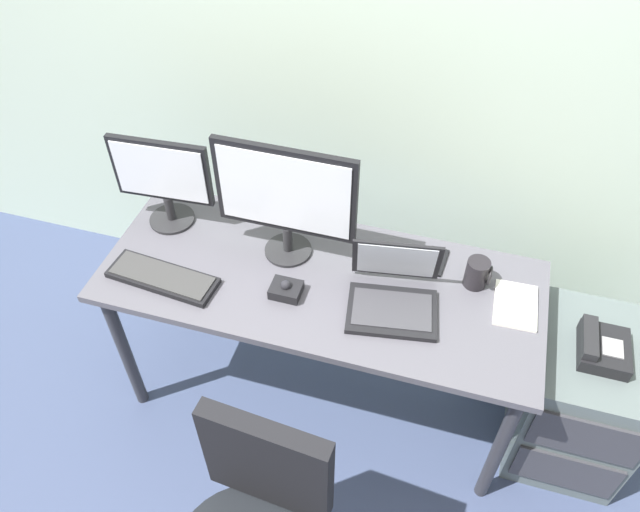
# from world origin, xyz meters

# --- Properties ---
(ground_plane) EXTENTS (8.00, 8.00, 0.00)m
(ground_plane) POSITION_xyz_m (0.00, 0.00, 0.00)
(ground_plane) COLOR #3B4767
(back_wall) EXTENTS (6.00, 0.10, 2.80)m
(back_wall) POSITION_xyz_m (0.00, 0.68, 1.40)
(back_wall) COLOR silver
(back_wall) RESTS_ON ground
(desk) EXTENTS (1.62, 0.66, 0.75)m
(desk) POSITION_xyz_m (0.00, 0.00, 0.67)
(desk) COLOR #504E57
(desk) RESTS_ON ground
(file_cabinet) EXTENTS (0.42, 0.53, 0.62)m
(file_cabinet) POSITION_xyz_m (1.03, 0.07, 0.31)
(file_cabinet) COLOR #545F5F
(file_cabinet) RESTS_ON ground
(desk_phone) EXTENTS (0.17, 0.20, 0.09)m
(desk_phone) POSITION_xyz_m (1.02, 0.05, 0.66)
(desk_phone) COLOR black
(desk_phone) RESTS_ON file_cabinet
(monitor_main) EXTENTS (0.52, 0.18, 0.48)m
(monitor_main) POSITION_xyz_m (-0.16, 0.10, 1.03)
(monitor_main) COLOR #262628
(monitor_main) RESTS_ON desk
(monitor_side) EXTENTS (0.39, 0.18, 0.38)m
(monitor_side) POSITION_xyz_m (-0.66, 0.14, 0.97)
(monitor_side) COLOR #262628
(monitor_side) RESTS_ON desk
(keyboard) EXTENTS (0.42, 0.17, 0.03)m
(keyboard) POSITION_xyz_m (-0.55, -0.17, 0.77)
(keyboard) COLOR black
(keyboard) RESTS_ON desk
(laptop) EXTENTS (0.35, 0.33, 0.23)m
(laptop) POSITION_xyz_m (0.28, -0.04, 0.81)
(laptop) COLOR black
(laptop) RESTS_ON desk
(trackball_mouse) EXTENTS (0.11, 0.09, 0.07)m
(trackball_mouse) POSITION_xyz_m (-0.10, -0.10, 0.78)
(trackball_mouse) COLOR black
(trackball_mouse) RESTS_ON desk
(coffee_mug) EXTENTS (0.09, 0.08, 0.11)m
(coffee_mug) POSITION_xyz_m (0.55, 0.14, 0.81)
(coffee_mug) COLOR black
(coffee_mug) RESTS_ON desk
(paper_notepad) EXTENTS (0.15, 0.21, 0.01)m
(paper_notepad) POSITION_xyz_m (0.70, 0.07, 0.76)
(paper_notepad) COLOR white
(paper_notepad) RESTS_ON desk
(cell_phone) EXTENTS (0.08, 0.15, 0.01)m
(cell_phone) POSITION_xyz_m (0.40, 0.20, 0.76)
(cell_phone) COLOR black
(cell_phone) RESTS_ON desk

